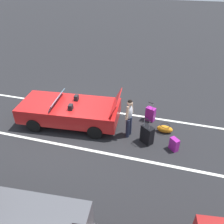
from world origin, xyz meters
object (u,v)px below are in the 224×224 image
object	(u,v)px
suitcase_large_black	(147,135)
duffel_bag	(165,129)
suitcase_small_carryon	(174,144)
traveler_person	(129,116)
convertible_car	(65,111)
suitcase_medium_bright	(150,114)

from	to	relation	value
suitcase_large_black	duffel_bag	world-z (taller)	suitcase_large_black
suitcase_small_carryon	traveler_person	xyz separation A→B (m)	(1.79, -0.38, 0.68)
suitcase_small_carryon	duffel_bag	distance (m)	1.05
convertible_car	suitcase_large_black	size ratio (longest dim) A/B	3.82
convertible_car	suitcase_medium_bright	xyz separation A→B (m)	(-3.47, -1.12, -0.28)
convertible_car	traveler_person	world-z (taller)	traveler_person
convertible_car	suitcase_small_carryon	distance (m)	4.61
convertible_car	suitcase_small_carryon	world-z (taller)	convertible_car
suitcase_medium_bright	traveler_person	distance (m)	1.59
suitcase_large_black	suitcase_small_carryon	size ratio (longest dim) A/B	2.27
convertible_car	traveler_person	distance (m)	2.80
suitcase_large_black	traveler_person	world-z (taller)	traveler_person
duffel_bag	suitcase_small_carryon	bearing A→B (deg)	112.51
suitcase_large_black	convertible_car	bearing A→B (deg)	120.30
suitcase_medium_bright	duffel_bag	world-z (taller)	suitcase_medium_bright
suitcase_medium_bright	suitcase_small_carryon	size ratio (longest dim) A/B	1.85
suitcase_medium_bright	traveler_person	xyz separation A→B (m)	(0.70, 1.28, 0.62)
convertible_car	duffel_bag	size ratio (longest dim) A/B	6.69
convertible_car	suitcase_large_black	bearing A→B (deg)	168.27
convertible_car	suitcase_large_black	distance (m)	3.57
convertible_car	duffel_bag	bearing A→B (deg)	-179.55
suitcase_small_carryon	duffel_bag	xyz separation A→B (m)	(0.40, -0.97, -0.09)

